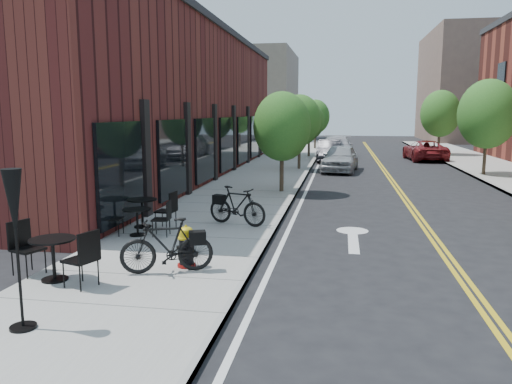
# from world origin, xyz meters

# --- Properties ---
(ground) EXTENTS (120.00, 120.00, 0.00)m
(ground) POSITION_xyz_m (0.00, 0.00, 0.00)
(ground) COLOR black
(ground) RESTS_ON ground
(sidewalk_near) EXTENTS (4.00, 70.00, 0.12)m
(sidewalk_near) POSITION_xyz_m (-2.00, 10.00, 0.06)
(sidewalk_near) COLOR #9E9B93
(sidewalk_near) RESTS_ON ground
(building_near) EXTENTS (5.00, 28.00, 7.00)m
(building_near) POSITION_xyz_m (-6.50, 14.00, 3.50)
(building_near) COLOR #491817
(building_near) RESTS_ON ground
(bg_building_left) EXTENTS (8.00, 14.00, 10.00)m
(bg_building_left) POSITION_xyz_m (-8.00, 48.00, 5.00)
(bg_building_left) COLOR #726656
(bg_building_left) RESTS_ON ground
(bg_building_right) EXTENTS (10.00, 16.00, 12.00)m
(bg_building_right) POSITION_xyz_m (16.00, 50.00, 6.00)
(bg_building_right) COLOR brown
(bg_building_right) RESTS_ON ground
(tree_near_a) EXTENTS (2.20, 2.20, 3.81)m
(tree_near_a) POSITION_xyz_m (-0.60, 9.00, 2.60)
(tree_near_a) COLOR #382B1E
(tree_near_a) RESTS_ON sidewalk_near
(tree_near_b) EXTENTS (2.30, 2.30, 3.98)m
(tree_near_b) POSITION_xyz_m (-0.60, 17.00, 2.71)
(tree_near_b) COLOR #382B1E
(tree_near_b) RESTS_ON sidewalk_near
(tree_near_c) EXTENTS (2.10, 2.10, 3.67)m
(tree_near_c) POSITION_xyz_m (-0.60, 25.00, 2.53)
(tree_near_c) COLOR #382B1E
(tree_near_c) RESTS_ON sidewalk_near
(tree_near_d) EXTENTS (2.40, 2.40, 4.11)m
(tree_near_d) POSITION_xyz_m (-0.60, 33.00, 2.79)
(tree_near_d) COLOR #382B1E
(tree_near_d) RESTS_ON sidewalk_near
(tree_far_b) EXTENTS (2.80, 2.80, 4.62)m
(tree_far_b) POSITION_xyz_m (8.60, 16.00, 3.06)
(tree_far_b) COLOR #382B1E
(tree_far_b) RESTS_ON sidewalk_far
(tree_far_c) EXTENTS (2.80, 2.80, 4.62)m
(tree_far_c) POSITION_xyz_m (8.60, 28.00, 3.06)
(tree_far_c) COLOR #382B1E
(tree_far_c) RESTS_ON sidewalk_far
(fire_hydrant) EXTENTS (0.38, 0.38, 0.84)m
(fire_hydrant) POSITION_xyz_m (-1.30, -0.87, 0.52)
(fire_hydrant) COLOR maroon
(fire_hydrant) RESTS_ON sidewalk_near
(bicycle_left) EXTENTS (1.81, 1.08, 1.05)m
(bicycle_left) POSITION_xyz_m (-1.55, -1.28, 0.65)
(bicycle_left) COLOR black
(bicycle_left) RESTS_ON sidewalk_near
(bicycle_right) EXTENTS (1.81, 1.05, 1.05)m
(bicycle_right) POSITION_xyz_m (-1.08, 2.94, 0.65)
(bicycle_right) COLOR black
(bicycle_right) RESTS_ON sidewalk_near
(bistro_set_a) EXTENTS (1.92, 1.07, 1.01)m
(bistro_set_a) POSITION_xyz_m (-3.42, -2.05, 0.63)
(bistro_set_a) COLOR black
(bistro_set_a) RESTS_ON sidewalk_near
(bistro_set_b) EXTENTS (1.85, 0.86, 0.98)m
(bistro_set_b) POSITION_xyz_m (-3.50, 2.24, 0.62)
(bistro_set_b) COLOR black
(bistro_set_b) RESTS_ON sidewalk_near
(bistro_set_c) EXTENTS (1.64, 0.77, 0.87)m
(bistro_set_c) POSITION_xyz_m (-3.27, 1.37, 0.56)
(bistro_set_c) COLOR black
(bistro_set_c) RESTS_ON sidewalk_near
(patio_umbrella) EXTENTS (0.37, 0.37, 2.26)m
(patio_umbrella) POSITION_xyz_m (-2.71, -4.01, 1.74)
(patio_umbrella) COLOR black
(patio_umbrella) RESTS_ON sidewalk_near
(parked_car_a) EXTENTS (2.18, 4.43, 1.45)m
(parked_car_a) POSITION_xyz_m (1.60, 16.98, 0.73)
(parked_car_a) COLOR #A6AAAE
(parked_car_a) RESTS_ON ground
(parked_car_b) EXTENTS (1.50, 4.27, 1.41)m
(parked_car_b) POSITION_xyz_m (0.89, 22.45, 0.70)
(parked_car_b) COLOR black
(parked_car_b) RESTS_ON ground
(parked_car_c) EXTENTS (2.38, 5.45, 1.56)m
(parked_car_c) POSITION_xyz_m (1.28, 24.36, 0.78)
(parked_car_c) COLOR #B8B7BC
(parked_car_c) RESTS_ON ground
(parked_car_far) EXTENTS (2.55, 4.92, 1.33)m
(parked_car_far) POSITION_xyz_m (7.08, 24.34, 0.66)
(parked_car_far) COLOR maroon
(parked_car_far) RESTS_ON ground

